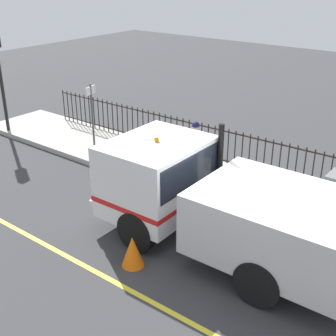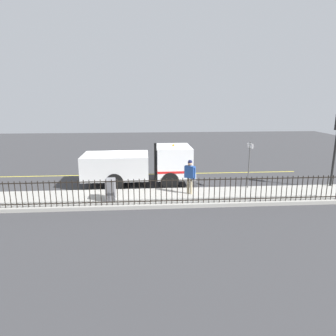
# 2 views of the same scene
# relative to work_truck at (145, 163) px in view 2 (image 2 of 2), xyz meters

# --- Properties ---
(ground_plane) EXTENTS (53.95, 53.95, 0.00)m
(ground_plane) POSITION_rel_work_truck_xyz_m (-0.24, -0.89, -1.25)
(ground_plane) COLOR #38383A
(ground_plane) RESTS_ON ground
(sidewalk_slab) EXTENTS (2.62, 24.52, 0.17)m
(sidewalk_slab) POSITION_rel_work_truck_xyz_m (2.74, -0.89, -1.17)
(sidewalk_slab) COLOR #A3A099
(sidewalk_slab) RESTS_ON ground
(lane_marking) EXTENTS (0.12, 22.07, 0.01)m
(lane_marking) POSITION_rel_work_truck_xyz_m (-2.30, -0.89, -1.25)
(lane_marking) COLOR yellow
(lane_marking) RESTS_ON ground
(work_truck) EXTENTS (2.54, 6.31, 2.56)m
(work_truck) POSITION_rel_work_truck_xyz_m (0.00, 0.00, 0.00)
(work_truck) COLOR white
(work_truck) RESTS_ON ground
(worker_standing) EXTENTS (0.48, 0.52, 1.74)m
(worker_standing) POSITION_rel_work_truck_xyz_m (2.46, 2.21, -0.01)
(worker_standing) COLOR #264C99
(worker_standing) RESTS_ON sidewalk_slab
(iron_fence) EXTENTS (0.04, 20.88, 1.20)m
(iron_fence) POSITION_rel_work_truck_xyz_m (3.85, -0.89, -0.47)
(iron_fence) COLOR black
(iron_fence) RESTS_ON sidewalk_slab
(utility_cabinet) EXTENTS (0.70, 0.42, 1.00)m
(utility_cabinet) POSITION_rel_work_truck_xyz_m (3.10, -1.65, -0.58)
(utility_cabinet) COLOR slate
(utility_cabinet) RESTS_ON sidewalk_slab
(traffic_cone) EXTENTS (0.49, 0.49, 0.70)m
(traffic_cone) POSITION_rel_work_truck_xyz_m (-1.64, 0.98, -0.90)
(traffic_cone) COLOR orange
(traffic_cone) RESTS_ON ground
(street_sign) EXTENTS (0.49, 0.16, 2.48)m
(street_sign) POSITION_rel_work_truck_xyz_m (1.64, 5.51, 0.46)
(street_sign) COLOR #4C4C4C
(street_sign) RESTS_ON sidewalk_slab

